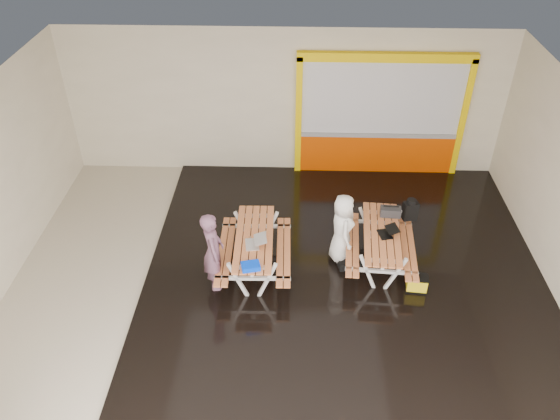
{
  "coord_description": "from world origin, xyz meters",
  "views": [
    {
      "loc": [
        0.27,
        -7.58,
        7.19
      ],
      "look_at": [
        0.0,
        0.9,
        1.0
      ],
      "focal_mm": 35.34,
      "sensor_mm": 36.0,
      "label": 1
    }
  ],
  "objects_px": {
    "person_right": "(342,228)",
    "person_left": "(213,251)",
    "picnic_table_right": "(381,240)",
    "fluke_bag": "(417,283)",
    "laptop_right": "(388,232)",
    "blue_pouch": "(251,266)",
    "toolbox": "(390,212)",
    "backpack": "(410,210)",
    "laptop_left": "(255,242)",
    "dark_case": "(349,262)",
    "picnic_table_left": "(254,245)"
  },
  "relations": [
    {
      "from": "dark_case",
      "to": "fluke_bag",
      "type": "distance_m",
      "value": 1.35
    },
    {
      "from": "picnic_table_right",
      "to": "backpack",
      "type": "distance_m",
      "value": 1.08
    },
    {
      "from": "picnic_table_left",
      "to": "laptop_right",
      "type": "distance_m",
      "value": 2.49
    },
    {
      "from": "laptop_left",
      "to": "toolbox",
      "type": "xyz_separation_m",
      "value": [
        2.57,
        1.01,
        0.01
      ]
    },
    {
      "from": "blue_pouch",
      "to": "picnic_table_right",
      "type": "bearing_deg",
      "value": 24.77
    },
    {
      "from": "laptop_right",
      "to": "fluke_bag",
      "type": "xyz_separation_m",
      "value": [
        0.51,
        -0.71,
        -0.61
      ]
    },
    {
      "from": "dark_case",
      "to": "blue_pouch",
      "type": "bearing_deg",
      "value": -151.77
    },
    {
      "from": "person_left",
      "to": "backpack",
      "type": "bearing_deg",
      "value": -78.3
    },
    {
      "from": "person_left",
      "to": "backpack",
      "type": "relative_size",
      "value": 3.3
    },
    {
      "from": "picnic_table_left",
      "to": "person_right",
      "type": "xyz_separation_m",
      "value": [
        1.64,
        0.31,
        0.19
      ]
    },
    {
      "from": "picnic_table_right",
      "to": "fluke_bag",
      "type": "bearing_deg",
      "value": -51.62
    },
    {
      "from": "toolbox",
      "to": "backpack",
      "type": "height_order",
      "value": "toolbox"
    },
    {
      "from": "person_right",
      "to": "backpack",
      "type": "relative_size",
      "value": 2.95
    },
    {
      "from": "laptop_left",
      "to": "toolbox",
      "type": "distance_m",
      "value": 2.76
    },
    {
      "from": "laptop_right",
      "to": "blue_pouch",
      "type": "distance_m",
      "value": 2.69
    },
    {
      "from": "person_left",
      "to": "backpack",
      "type": "distance_m",
      "value": 4.07
    },
    {
      "from": "picnic_table_left",
      "to": "dark_case",
      "type": "bearing_deg",
      "value": 3.54
    },
    {
      "from": "person_left",
      "to": "fluke_bag",
      "type": "relative_size",
      "value": 4.02
    },
    {
      "from": "picnic_table_right",
      "to": "person_right",
      "type": "distance_m",
      "value": 0.77
    },
    {
      "from": "person_left",
      "to": "blue_pouch",
      "type": "bearing_deg",
      "value": -129.48
    },
    {
      "from": "person_left",
      "to": "toolbox",
      "type": "bearing_deg",
      "value": -79.92
    },
    {
      "from": "person_right",
      "to": "blue_pouch",
      "type": "bearing_deg",
      "value": 117.27
    },
    {
      "from": "person_right",
      "to": "laptop_left",
      "type": "xyz_separation_m",
      "value": [
        -1.61,
        -0.53,
        0.05
      ]
    },
    {
      "from": "blue_pouch",
      "to": "dark_case",
      "type": "relative_size",
      "value": 0.74
    },
    {
      "from": "picnic_table_left",
      "to": "fluke_bag",
      "type": "relative_size",
      "value": 5.06
    },
    {
      "from": "toolbox",
      "to": "dark_case",
      "type": "relative_size",
      "value": 0.97
    },
    {
      "from": "picnic_table_left",
      "to": "dark_case",
      "type": "relative_size",
      "value": 4.75
    },
    {
      "from": "laptop_right",
      "to": "laptop_left",
      "type": "bearing_deg",
      "value": -170.47
    },
    {
      "from": "person_left",
      "to": "picnic_table_right",
      "type": "bearing_deg",
      "value": -87.74
    },
    {
      "from": "picnic_table_right",
      "to": "laptop_right",
      "type": "relative_size",
      "value": 4.9
    },
    {
      "from": "blue_pouch",
      "to": "person_left",
      "type": "bearing_deg",
      "value": 151.42
    },
    {
      "from": "backpack",
      "to": "dark_case",
      "type": "distance_m",
      "value": 1.69
    },
    {
      "from": "person_right",
      "to": "person_left",
      "type": "bearing_deg",
      "value": 100.45
    },
    {
      "from": "blue_pouch",
      "to": "backpack",
      "type": "height_order",
      "value": "backpack"
    },
    {
      "from": "picnic_table_left",
      "to": "laptop_left",
      "type": "distance_m",
      "value": 0.32
    },
    {
      "from": "person_right",
      "to": "backpack",
      "type": "height_order",
      "value": "person_right"
    },
    {
      "from": "picnic_table_right",
      "to": "backpack",
      "type": "xyz_separation_m",
      "value": [
        0.67,
        0.84,
        0.11
      ]
    },
    {
      "from": "picnic_table_left",
      "to": "laptop_left",
      "type": "bearing_deg",
      "value": -81.07
    },
    {
      "from": "toolbox",
      "to": "backpack",
      "type": "xyz_separation_m",
      "value": [
        0.45,
        0.3,
        -0.16
      ]
    },
    {
      "from": "dark_case",
      "to": "backpack",
      "type": "bearing_deg",
      "value": 37.84
    },
    {
      "from": "person_right",
      "to": "laptop_right",
      "type": "xyz_separation_m",
      "value": [
        0.84,
        -0.12,
        0.01
      ]
    },
    {
      "from": "picnic_table_left",
      "to": "dark_case",
      "type": "height_order",
      "value": "picnic_table_left"
    },
    {
      "from": "laptop_left",
      "to": "blue_pouch",
      "type": "distance_m",
      "value": 0.64
    },
    {
      "from": "laptop_right",
      "to": "dark_case",
      "type": "xyz_separation_m",
      "value": [
        -0.68,
        -0.08,
        -0.69
      ]
    },
    {
      "from": "picnic_table_left",
      "to": "laptop_right",
      "type": "height_order",
      "value": "laptop_right"
    },
    {
      "from": "picnic_table_right",
      "to": "blue_pouch",
      "type": "xyz_separation_m",
      "value": [
        -2.38,
        -1.1,
        0.25
      ]
    },
    {
      "from": "laptop_left",
      "to": "dark_case",
      "type": "height_order",
      "value": "laptop_left"
    },
    {
      "from": "picnic_table_left",
      "to": "person_right",
      "type": "bearing_deg",
      "value": 10.82
    },
    {
      "from": "picnic_table_right",
      "to": "blue_pouch",
      "type": "bearing_deg",
      "value": -155.23
    },
    {
      "from": "person_left",
      "to": "laptop_right",
      "type": "relative_size",
      "value": 3.9
    }
  ]
}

